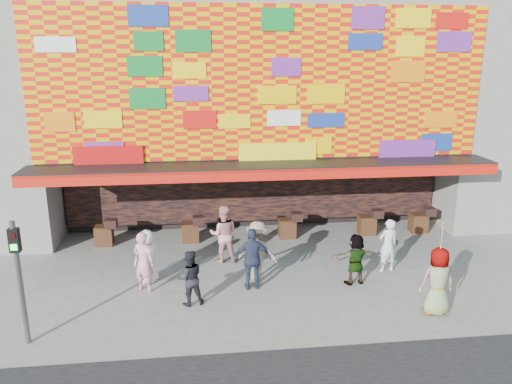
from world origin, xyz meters
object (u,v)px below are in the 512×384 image
(parasol, at_px, (442,237))
(ped_i, at_px, (224,234))
(ped_c, at_px, (190,278))
(ped_b, at_px, (144,262))
(signal_left, at_px, (18,269))
(ped_d, at_px, (257,251))
(ped_f, at_px, (356,259))
(ped_a, at_px, (147,256))
(ped_h, at_px, (388,245))
(ped_e, at_px, (253,259))
(ped_g, at_px, (438,281))

(parasol, bearing_deg, ped_i, 142.55)
(ped_c, xyz_separation_m, ped_i, (1.06, 2.77, 0.17))
(ped_b, distance_m, ped_c, 1.60)
(ped_i, distance_m, parasol, 6.70)
(signal_left, relative_size, ped_d, 1.66)
(ped_b, distance_m, parasol, 7.98)
(ped_f, height_order, ped_i, ped_i)
(ped_a, height_order, ped_h, ped_h)
(parasol, bearing_deg, ped_f, 128.17)
(parasol, bearing_deg, ped_d, 149.63)
(signal_left, distance_m, ped_h, 10.21)
(signal_left, bearing_deg, ped_d, 25.61)
(signal_left, height_order, ped_b, signal_left)
(ped_e, bearing_deg, ped_a, -16.12)
(ped_b, bearing_deg, ped_g, -166.72)
(ped_d, bearing_deg, ped_c, 55.12)
(ped_d, distance_m, ped_i, 1.74)
(ped_d, distance_m, ped_h, 4.04)
(ped_h, bearing_deg, ped_i, -23.74)
(ped_a, bearing_deg, signal_left, 30.51)
(ped_h, relative_size, parasol, 0.94)
(ped_f, xyz_separation_m, ped_h, (1.25, 0.73, 0.08))
(ped_b, height_order, ped_f, ped_b)
(ped_f, distance_m, ped_g, 2.48)
(signal_left, bearing_deg, ped_g, 1.15)
(ped_f, distance_m, ped_i, 4.25)
(ped_e, bearing_deg, ped_d, -110.28)
(signal_left, height_order, ped_i, signal_left)
(ped_d, bearing_deg, ped_e, 92.23)
(ped_g, bearing_deg, ped_f, -50.79)
(ped_a, xyz_separation_m, ped_h, (7.24, -0.11, 0.04))
(ped_b, bearing_deg, ped_f, -152.92)
(ped_c, distance_m, ped_h, 6.18)
(ped_g, distance_m, ped_i, 6.60)
(ped_c, relative_size, ped_f, 1.00)
(ped_b, height_order, ped_h, ped_b)
(ped_g, xyz_separation_m, ped_h, (-0.29, 2.68, -0.06))
(ped_i, bearing_deg, ped_g, 147.10)
(ped_a, height_order, ped_f, ped_a)
(signal_left, distance_m, ped_i, 6.45)
(signal_left, relative_size, parasol, 1.69)
(ped_e, bearing_deg, ped_b, -5.18)
(ped_d, bearing_deg, ped_f, -170.09)
(ped_h, bearing_deg, ped_b, -4.90)
(signal_left, relative_size, ped_a, 1.88)
(ped_e, height_order, ped_f, ped_e)
(ped_b, distance_m, ped_f, 6.05)
(ped_b, distance_m, ped_e, 3.06)
(ped_e, bearing_deg, ped_g, 155.87)
(ped_c, height_order, parasol, parasol)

